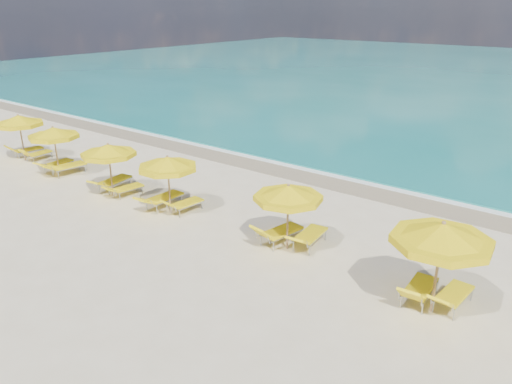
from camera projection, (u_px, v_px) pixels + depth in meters
The scene contains 22 objects.
ground_plane at pixel (229, 238), 16.73m from camera, with size 120.00×120.00×0.00m, color beige.
wet_sand_band at pixel (337, 180), 22.19m from camera, with size 120.00×2.60×0.01m, color tan.
foam_line at pixel (346, 176), 22.78m from camera, with size 120.00×1.20×0.03m, color white.
whitecap_near at pixel (329, 123), 32.72m from camera, with size 14.00×0.36×0.05m, color white.
umbrella_0 at pixel (19, 121), 24.35m from camera, with size 2.41×2.41×2.34m.
umbrella_1 at pixel (53, 133), 22.32m from camera, with size 2.31×2.31×2.26m.
umbrella_2 at pixel (108, 151), 19.78m from camera, with size 2.24×2.24×2.22m.
umbrella_3 at pixel (168, 164), 18.16m from camera, with size 2.85×2.85×2.23m.
umbrella_4 at pixel (288, 194), 15.34m from camera, with size 2.45×2.45×2.21m.
umbrella_5 at pixel (442, 235), 11.98m from camera, with size 3.09×3.09×2.53m.
lounger_0_left at pixel (28, 152), 25.59m from camera, with size 0.86×1.84×0.77m.
lounger_0_right at pixel (39, 156), 25.03m from camera, with size 0.70×1.62×0.75m.
lounger_1_left at pixel (58, 166), 23.42m from camera, with size 0.78×1.88×0.67m.
lounger_1_right at pixel (68, 169), 22.88m from camera, with size 0.90×2.07×0.75m.
lounger_2_left at pixel (114, 184), 21.01m from camera, with size 0.92×2.06×0.74m.
lounger_2_right at pixel (127, 191), 20.36m from camera, with size 0.73×1.71×0.62m.
lounger_3_left at pixel (164, 202), 19.17m from camera, with size 0.68×2.01×0.74m.
lounger_3_right at pixel (186, 207), 18.75m from camera, with size 0.68×1.72×0.73m.
lounger_4_left at pixel (280, 236), 16.29m from camera, with size 0.94×1.98×0.91m.
lounger_4_right at pixel (309, 240), 16.08m from camera, with size 0.84×1.99×0.78m.
lounger_5_left at pixel (419, 293), 13.11m from camera, with size 0.72×1.84×0.85m.
lounger_5_right at pixel (452, 300), 12.84m from camera, with size 0.72×1.84×0.77m.
Camera 1 is at (10.02, -11.34, 7.36)m, focal length 35.00 mm.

